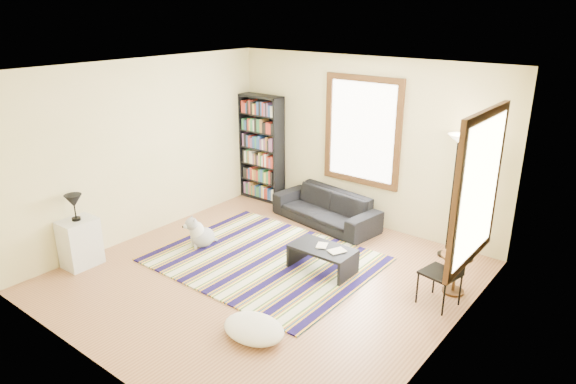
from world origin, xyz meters
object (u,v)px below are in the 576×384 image
Objects in this scene: bookshelf at (261,148)px; floor_cushion at (254,329)px; white_cabinet at (80,243)px; sofa at (326,208)px; folding_chair at (440,273)px; side_table at (455,274)px; dog at (203,231)px; floor_lamp at (452,197)px; coffee_table at (322,259)px.

floor_cushion is at bearing -50.34° from bookshelf.
sofa is at bearing 59.85° from white_cabinet.
sofa is at bearing 165.16° from folding_chair.
folding_chair is (-0.05, -0.39, 0.16)m from side_table.
folding_chair is (2.55, -1.25, 0.15)m from sofa.
white_cabinet is 1.76m from dog.
bookshelf is at bearing 171.47° from folding_chair.
floor_lamp is 2.66× the size of white_cabinet.
white_cabinet is (-0.23, -3.70, -0.65)m from bookshelf.
side_table is 0.77× the size of white_cabinet.
floor_cushion is at bearing -114.12° from folding_chair.
bookshelf reaches higher than sofa.
floor_lamp reaches higher than side_table.
sofa is 3.54× the size of side_table.
white_cabinet is (-4.50, -2.57, 0.08)m from side_table.
dog is (-1.91, -0.50, 0.07)m from coffee_table.
folding_chair reaches higher than dog.
side_table is 0.43m from folding_chair.
folding_chair is at bearing -72.01° from floor_lamp.
white_cabinet is at bearing -144.73° from coffee_table.
bookshelf is 3.21m from coffee_table.
folding_chair is (4.22, -1.52, -0.57)m from bookshelf.
sofa is at bearing 82.08° from dog.
side_table is at bearing 28.64° from white_cabinet.
sofa is at bearing -177.29° from floor_lamp.
folding_chair is 1.23× the size of white_cabinet.
floor_lamp reaches higher than folding_chair.
dog is (-2.17, 1.25, 0.16)m from floor_cushion.
floor_lamp is 1.26m from side_table.
dog is (-3.58, -1.07, -0.02)m from side_table.
floor_cushion is 1.41× the size of side_table.
bookshelf is at bearing 165.24° from side_table.
coffee_table is (2.59, -1.70, -0.82)m from bookshelf.
coffee_table is 1.97m from dog.
dog is (-3.10, -2.03, -0.68)m from floor_lamp.
coffee_table is 1.18× the size of floor_cushion.
side_table is at bearing -62.96° from floor_lamp.
side_table is 0.63× the size of folding_chair.
floor_cushion is 0.41× the size of floor_lamp.
side_table is (1.42, 2.32, 0.17)m from floor_cushion.
coffee_table is 2.08m from floor_lamp.
floor_lamp is at bearing 119.24° from folding_chair.
dog is at bearing 150.12° from floor_cushion.
folding_chair reaches higher than coffee_table.
coffee_table is 3.46m from white_cabinet.
bookshelf is 2.33× the size of folding_chair.
white_cabinet reaches higher than dog.
dog is (0.92, 1.50, -0.10)m from white_cabinet.
white_cabinet is (-4.45, -2.18, -0.08)m from folding_chair.
floor_lamp is at bearing 40.21° from white_cabinet.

